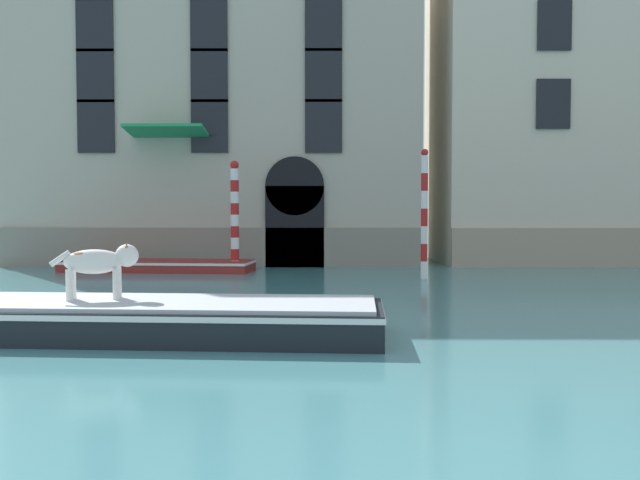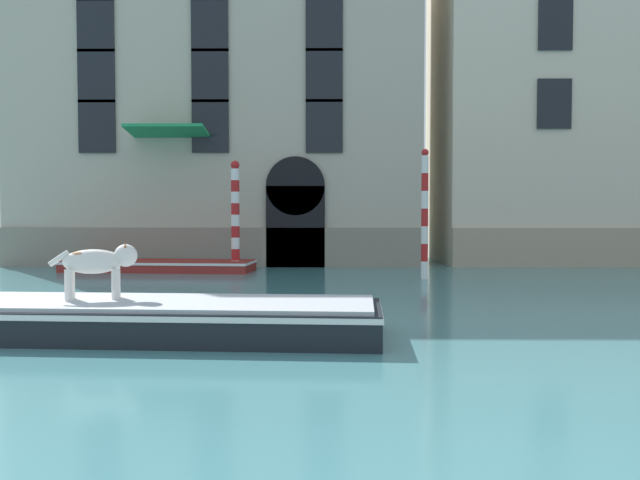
{
  "view_description": "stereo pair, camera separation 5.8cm",
  "coord_description": "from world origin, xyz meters",
  "px_view_note": "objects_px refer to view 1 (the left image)",
  "views": [
    {
      "loc": [
        6.79,
        -5.16,
        1.83
      ],
      "look_at": [
        6.68,
        10.34,
        1.2
      ],
      "focal_mm": 35.0,
      "sensor_mm": 36.0,
      "label": 1
    },
    {
      "loc": [
        6.85,
        -5.16,
        1.83
      ],
      "look_at": [
        6.68,
        10.34,
        1.2
      ],
      "focal_mm": 35.0,
      "sensor_mm": 36.0,
      "label": 2
    }
  ],
  "objects_px": {
    "dog_on_deck": "(100,262)",
    "boat_foreground": "(137,317)",
    "boat_moored_near_palazzo": "(158,265)",
    "mooring_pole_1": "(424,214)",
    "mooring_pole_0": "(235,216)"
  },
  "relations": [
    {
      "from": "boat_foreground",
      "to": "dog_on_deck",
      "type": "xyz_separation_m",
      "value": [
        -0.59,
        0.16,
        0.81
      ]
    },
    {
      "from": "boat_moored_near_palazzo",
      "to": "mooring_pole_1",
      "type": "height_order",
      "value": "mooring_pole_1"
    },
    {
      "from": "boat_moored_near_palazzo",
      "to": "mooring_pole_1",
      "type": "bearing_deg",
      "value": -11.06
    },
    {
      "from": "boat_foreground",
      "to": "mooring_pole_0",
      "type": "distance_m",
      "value": 10.77
    },
    {
      "from": "boat_foreground",
      "to": "dog_on_deck",
      "type": "distance_m",
      "value": 1.02
    },
    {
      "from": "dog_on_deck",
      "to": "boat_moored_near_palazzo",
      "type": "height_order",
      "value": "dog_on_deck"
    },
    {
      "from": "mooring_pole_1",
      "to": "boat_foreground",
      "type": "bearing_deg",
      "value": -123.72
    },
    {
      "from": "boat_moored_near_palazzo",
      "to": "mooring_pole_0",
      "type": "bearing_deg",
      "value": 0.94
    },
    {
      "from": "boat_foreground",
      "to": "boat_moored_near_palazzo",
      "type": "relative_size",
      "value": 1.2
    },
    {
      "from": "dog_on_deck",
      "to": "mooring_pole_0",
      "type": "bearing_deg",
      "value": 72.02
    },
    {
      "from": "dog_on_deck",
      "to": "mooring_pole_0",
      "type": "relative_size",
      "value": 0.35
    },
    {
      "from": "mooring_pole_0",
      "to": "boat_foreground",
      "type": "bearing_deg",
      "value": -89.71
    },
    {
      "from": "dog_on_deck",
      "to": "boat_foreground",
      "type": "bearing_deg",
      "value": -30.42
    },
    {
      "from": "boat_foreground",
      "to": "boat_moored_near_palazzo",
      "type": "distance_m",
      "value": 11.14
    },
    {
      "from": "boat_foreground",
      "to": "mooring_pole_1",
      "type": "distance_m",
      "value": 10.32
    }
  ]
}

